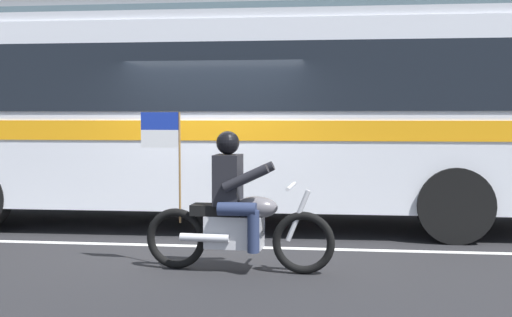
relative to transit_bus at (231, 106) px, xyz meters
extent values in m
plane|color=black|center=(-0.06, -1.19, -1.88)|extent=(60.00, 60.00, 0.00)
cube|color=#B7B2A8|center=(-0.06, 3.91, -1.81)|extent=(28.00, 3.80, 0.15)
cube|color=silver|center=(-0.06, -1.79, -1.88)|extent=(26.60, 0.14, 0.01)
cube|color=#4C606B|center=(-0.06, 5.77, 1.95)|extent=(25.76, 0.10, 1.40)
cube|color=silver|center=(0.00, 0.01, -0.15)|extent=(11.87, 2.66, 2.70)
cube|color=black|center=(0.00, 0.01, 0.40)|extent=(10.92, 2.70, 0.96)
cube|color=orange|center=(0.00, 0.01, -0.35)|extent=(11.63, 2.69, 0.28)
cube|color=#BABCC3|center=(0.00, 0.01, 1.26)|extent=(11.63, 2.53, 0.16)
cylinder|color=black|center=(3.26, -1.17, -1.36)|extent=(1.04, 0.30, 1.04)
torus|color=black|center=(1.29, -3.14, -1.54)|extent=(0.69, 0.13, 0.69)
torus|color=black|center=(-0.15, -3.06, -1.54)|extent=(0.69, 0.13, 0.69)
cube|color=silver|center=(0.52, -3.10, -1.44)|extent=(0.66, 0.32, 0.36)
ellipsoid|color=#59565B|center=(0.77, -3.11, -1.16)|extent=(0.50, 0.31, 0.24)
cube|color=black|center=(0.32, -3.08, -1.20)|extent=(0.57, 0.29, 0.12)
cylinder|color=silver|center=(1.23, -3.14, -1.24)|extent=(0.28, 0.07, 0.58)
cylinder|color=silver|center=(1.15, -3.13, -0.92)|extent=(0.08, 0.64, 0.04)
cylinder|color=silver|center=(0.21, -3.24, -1.49)|extent=(0.55, 0.12, 0.09)
cube|color=black|center=(0.45, -3.09, -0.86)|extent=(0.30, 0.38, 0.56)
sphere|color=black|center=(0.45, -3.09, -0.45)|extent=(0.26, 0.26, 0.26)
cylinder|color=#232D4C|center=(0.60, -2.92, -1.16)|extent=(0.43, 0.17, 0.15)
cylinder|color=#232D4C|center=(0.78, -2.93, -1.40)|extent=(0.13, 0.13, 0.46)
cylinder|color=#232D4C|center=(0.58, -3.28, -1.16)|extent=(0.43, 0.17, 0.15)
cylinder|color=#232D4C|center=(0.76, -3.29, -1.40)|extent=(0.13, 0.13, 0.46)
cylinder|color=black|center=(0.70, -2.91, -0.82)|extent=(0.52, 0.14, 0.32)
cylinder|color=black|center=(0.68, -3.30, -0.82)|extent=(0.52, 0.14, 0.32)
cylinder|color=olive|center=(-0.10, -3.06, -0.73)|extent=(0.02, 0.02, 1.25)
cube|color=#1933A5|center=(-0.33, -3.05, -0.21)|extent=(0.44, 0.05, 0.20)
cube|color=white|center=(-0.33, -3.05, -0.41)|extent=(0.44, 0.05, 0.20)
cylinder|color=red|center=(0.38, 2.88, -1.44)|extent=(0.22, 0.22, 0.58)
sphere|color=red|center=(0.38, 2.88, -1.08)|extent=(0.20, 0.20, 0.20)
cylinder|color=red|center=(0.38, 2.74, -1.41)|extent=(0.09, 0.10, 0.09)
camera|label=1|loc=(1.61, -10.15, -0.15)|focal=45.40mm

